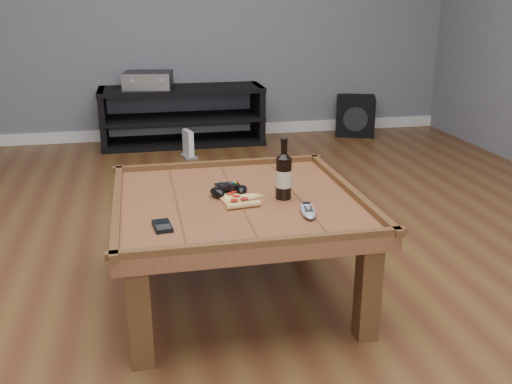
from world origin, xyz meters
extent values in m
plane|color=#4C2915|center=(0.00, 0.00, 0.00)|extent=(6.00, 6.00, 0.00)
cube|color=silver|center=(0.00, 2.99, 0.05)|extent=(5.00, 0.02, 0.10)
cube|color=brown|center=(0.00, 0.00, 0.42)|extent=(1.00, 1.00, 0.06)
cube|color=#452712|center=(-0.42, -0.42, 0.20)|extent=(0.08, 0.08, 0.39)
cube|color=#452712|center=(0.42, -0.42, 0.20)|extent=(0.08, 0.08, 0.39)
cube|color=#452712|center=(-0.42, 0.42, 0.20)|extent=(0.08, 0.08, 0.39)
cube|color=#452712|center=(0.42, 0.42, 0.20)|extent=(0.08, 0.08, 0.39)
cube|color=#452712|center=(0.00, 0.48, 0.46)|extent=(1.03, 0.03, 0.03)
cube|color=#452712|center=(0.00, -0.48, 0.46)|extent=(1.03, 0.03, 0.03)
cube|color=#452712|center=(0.48, 0.00, 0.46)|extent=(0.03, 1.03, 0.03)
cube|color=#452712|center=(-0.48, 0.00, 0.46)|extent=(0.03, 1.03, 0.03)
cube|color=black|center=(0.00, 2.75, 0.48)|extent=(1.40, 0.45, 0.04)
cube|color=black|center=(0.00, 2.75, 0.23)|extent=(1.40, 0.45, 0.03)
cube|color=black|center=(0.00, 2.75, 0.02)|extent=(1.40, 0.45, 0.04)
cube|color=black|center=(-0.67, 2.75, 0.25)|extent=(0.05, 0.44, 0.50)
cube|color=black|center=(0.67, 2.75, 0.25)|extent=(0.05, 0.44, 0.50)
cylinder|color=black|center=(0.19, -0.04, 0.54)|extent=(0.07, 0.07, 0.17)
cone|color=black|center=(0.19, -0.04, 0.64)|extent=(0.06, 0.06, 0.03)
cylinder|color=black|center=(0.19, -0.04, 0.67)|extent=(0.03, 0.03, 0.06)
cylinder|color=black|center=(0.19, -0.04, 0.70)|extent=(0.03, 0.03, 0.01)
cylinder|color=#C3B38D|center=(0.19, -0.04, 0.54)|extent=(0.07, 0.07, 0.07)
cube|color=black|center=(-0.03, 0.07, 0.47)|extent=(0.11, 0.07, 0.03)
ellipsoid|color=black|center=(-0.08, 0.03, 0.47)|extent=(0.08, 0.10, 0.04)
ellipsoid|color=black|center=(0.03, 0.04, 0.47)|extent=(0.07, 0.09, 0.04)
cylinder|color=black|center=(-0.06, 0.08, 0.49)|extent=(0.02, 0.02, 0.01)
cylinder|color=black|center=(-0.02, 0.06, 0.49)|extent=(0.02, 0.02, 0.01)
cylinder|color=yellow|center=(0.00, 0.09, 0.49)|extent=(0.01, 0.01, 0.01)
cylinder|color=red|center=(0.01, 0.08, 0.49)|extent=(0.01, 0.01, 0.01)
cylinder|color=#0C33CC|center=(0.00, 0.08, 0.49)|extent=(0.01, 0.01, 0.01)
cylinder|color=#0C9919|center=(0.01, 0.07, 0.49)|extent=(0.01, 0.01, 0.01)
cylinder|color=tan|center=(0.00, -0.12, 0.46)|extent=(0.14, 0.04, 0.02)
cylinder|color=maroon|center=(-0.02, -0.07, 0.47)|extent=(0.03, 0.03, 0.00)
cylinder|color=maroon|center=(0.02, -0.06, 0.47)|extent=(0.03, 0.03, 0.00)
cylinder|color=maroon|center=(-0.01, -0.03, 0.47)|extent=(0.03, 0.03, 0.00)
cylinder|color=maroon|center=(-0.03, 0.01, 0.47)|extent=(0.03, 0.03, 0.00)
cylinder|color=maroon|center=(0.00, 0.04, 0.47)|extent=(0.03, 0.03, 0.00)
cube|color=black|center=(-0.32, -0.25, 0.46)|extent=(0.07, 0.12, 0.01)
cube|color=black|center=(-0.32, -0.23, 0.46)|extent=(0.05, 0.05, 0.00)
cube|color=black|center=(-0.32, -0.28, 0.46)|extent=(0.05, 0.05, 0.00)
ellipsoid|color=gray|center=(0.24, -0.23, 0.46)|extent=(0.08, 0.19, 0.03)
cube|color=black|center=(0.24, -0.18, 0.47)|extent=(0.03, 0.03, 0.00)
cube|color=black|center=(0.23, -0.24, 0.47)|extent=(0.04, 0.06, 0.00)
cube|color=black|center=(-0.28, 2.75, 0.57)|extent=(0.44, 0.38, 0.14)
cube|color=#B7BBC2|center=(-0.30, 2.59, 0.57)|extent=(0.39, 0.08, 0.14)
cylinder|color=#B7BBC2|center=(-0.42, 2.61, 0.57)|extent=(0.05, 0.02, 0.05)
cylinder|color=#B7BBC2|center=(-0.19, 2.57, 0.57)|extent=(0.05, 0.02, 0.05)
cube|color=black|center=(1.62, 2.80, 0.18)|extent=(0.45, 0.45, 0.35)
cylinder|color=black|center=(1.56, 2.63, 0.18)|extent=(0.21, 0.09, 0.22)
cube|color=slate|center=(0.00, 2.30, 0.01)|extent=(0.14, 0.19, 0.02)
cube|color=white|center=(0.00, 2.30, 0.12)|extent=(0.08, 0.16, 0.20)
camera|label=1|loc=(-0.38, -2.19, 1.25)|focal=40.00mm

